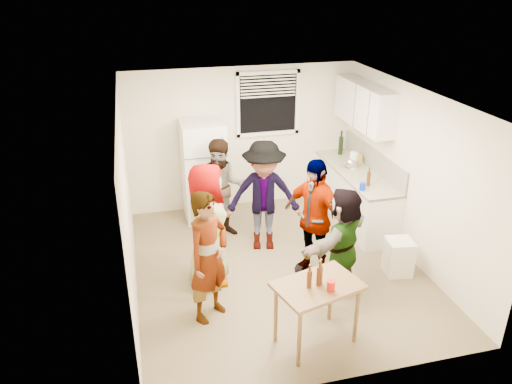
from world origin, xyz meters
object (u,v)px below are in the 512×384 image
object	(u,v)px
red_cup	(331,290)
guest_grey	(210,281)
beer_bottle_table	(309,287)
blue_cup	(362,190)
refrigerator	(204,171)
guest_black	(311,271)
guest_stripe	(211,314)
kettle	(350,168)
trash_bin	(398,257)
guest_back_left	(224,235)
wine_bottle	(340,154)
guest_back_right	(263,246)
beer_bottle_counter	(368,186)
guest_orange	(339,288)
serving_table	(314,340)

from	to	relation	value
red_cup	guest_grey	xyz separation A→B (m)	(-1.08, 1.65, -0.79)
beer_bottle_table	guest_grey	xyz separation A→B (m)	(-0.87, 1.54, -0.79)
blue_cup	beer_bottle_table	world-z (taller)	blue_cup
refrigerator	guest_black	xyz separation A→B (m)	(1.19, -2.09, -0.85)
refrigerator	guest_black	world-z (taller)	refrigerator
refrigerator	guest_stripe	bearing A→B (deg)	-97.62
red_cup	guest_stripe	xyz separation A→B (m)	(-1.19, 0.91, -0.79)
kettle	guest_black	distance (m)	2.13
trash_bin	guest_back_left	world-z (taller)	trash_bin
refrigerator	kettle	xyz separation A→B (m)	(2.40, -0.59, 0.05)
kettle	wine_bottle	xyz separation A→B (m)	(0.10, 0.68, 0.00)
red_cup	guest_back_right	distance (m)	2.50
kettle	trash_bin	size ratio (longest dim) A/B	0.50
beer_bottle_counter	guest_orange	distance (m)	1.79
guest_grey	guest_back_right	bearing A→B (deg)	-52.85
guest_grey	guest_black	distance (m)	1.45
wine_bottle	guest_back_right	bearing A→B (deg)	-143.03
serving_table	red_cup	distance (m)	0.80
guest_grey	guest_orange	distance (m)	1.78
guest_grey	guest_back_left	distance (m)	1.32
blue_cup	guest_black	distance (m)	1.47
beer_bottle_counter	guest_stripe	xyz separation A→B (m)	(-2.71, -1.36, -0.90)
refrigerator	beer_bottle_counter	world-z (taller)	refrigerator
beer_bottle_table	guest_grey	size ratio (longest dim) A/B	0.12
serving_table	guest_stripe	bearing A→B (deg)	144.84
guest_grey	guest_back_right	world-z (taller)	guest_back_right
refrigerator	beer_bottle_table	bearing A→B (deg)	-80.05
blue_cup	trash_bin	bearing A→B (deg)	-79.53
red_cup	guest_grey	size ratio (longest dim) A/B	0.07
kettle	beer_bottle_table	distance (m)	3.43
blue_cup	refrigerator	bearing A→B (deg)	145.84
guest_black	blue_cup	bearing A→B (deg)	89.95
red_cup	beer_bottle_table	bearing A→B (deg)	151.61
refrigerator	kettle	distance (m)	2.47
refrigerator	wine_bottle	xyz separation A→B (m)	(2.50, 0.09, 0.05)
beer_bottle_table	red_cup	distance (m)	0.24
trash_bin	guest_black	world-z (taller)	trash_bin
trash_bin	guest_back_left	xyz separation A→B (m)	(-2.18, 1.70, -0.25)
wine_bottle	beer_bottle_table	size ratio (longest dim) A/B	1.52
guest_black	guest_orange	xyz separation A→B (m)	(0.22, -0.50, 0.00)
beer_bottle_table	guest_orange	xyz separation A→B (m)	(0.79, 0.93, -0.79)
refrigerator	guest_black	distance (m)	2.55
blue_cup	guest_orange	xyz separation A→B (m)	(-0.78, -1.10, -0.90)
guest_back_right	wine_bottle	bearing A→B (deg)	49.11
wine_bottle	guest_orange	xyz separation A→B (m)	(-1.09, -2.68, -0.90)
wine_bottle	guest_back_left	xyz separation A→B (m)	(-2.32, -0.82, -0.90)
kettle	guest_orange	world-z (taller)	kettle
serving_table	guest_back_right	size ratio (longest dim) A/B	0.54
guest_back_left	guest_orange	distance (m)	2.23
blue_cup	guest_grey	world-z (taller)	blue_cup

